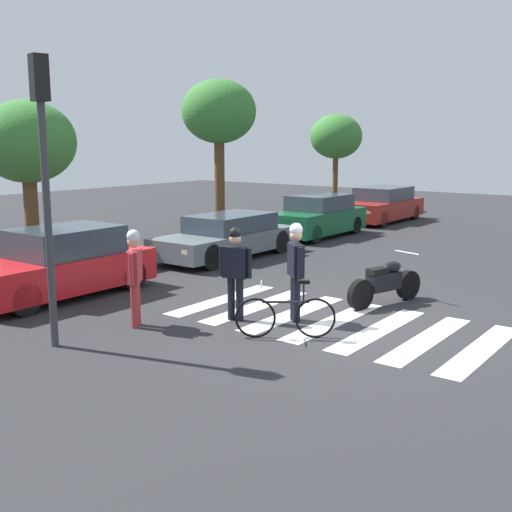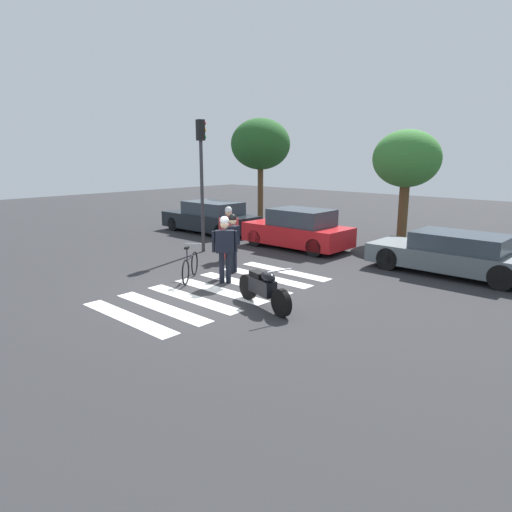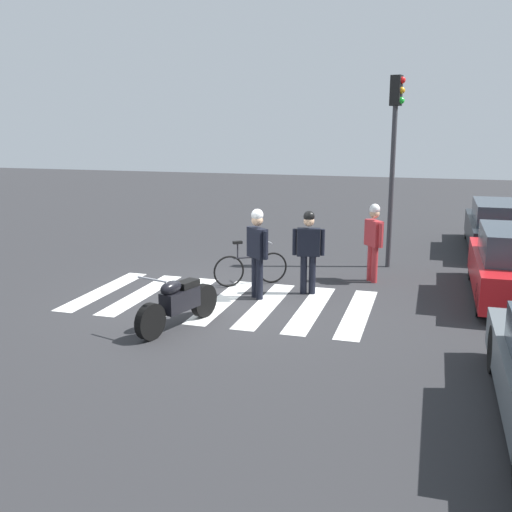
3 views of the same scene
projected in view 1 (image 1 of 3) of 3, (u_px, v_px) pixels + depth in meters
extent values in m
plane|color=#2B2B2D|center=(334.00, 321.00, 11.76)|extent=(60.00, 60.00, 0.00)
cylinder|color=black|center=(408.00, 285.00, 13.35)|extent=(0.63, 0.31, 0.62)
cylinder|color=black|center=(361.00, 295.00, 12.51)|extent=(0.63, 0.31, 0.62)
cube|color=black|center=(384.00, 281.00, 12.87)|extent=(0.85, 0.49, 0.36)
ellipsoid|color=black|center=(392.00, 267.00, 12.96)|extent=(0.53, 0.36, 0.24)
cube|color=black|center=(378.00, 271.00, 12.71)|extent=(0.49, 0.35, 0.12)
cylinder|color=#A5A5AD|center=(407.00, 253.00, 13.18)|extent=(0.21, 0.61, 0.04)
torus|color=black|center=(255.00, 318.00, 10.74)|extent=(0.45, 0.59, 0.70)
torus|color=black|center=(315.00, 318.00, 10.73)|extent=(0.45, 0.59, 0.70)
cylinder|color=black|center=(285.00, 302.00, 10.68)|extent=(0.50, 0.66, 0.04)
cylinder|color=black|center=(304.00, 292.00, 10.65)|extent=(0.04, 0.04, 0.34)
cube|color=black|center=(304.00, 282.00, 10.62)|extent=(0.20, 0.22, 0.06)
cylinder|color=#99999E|center=(261.00, 283.00, 10.63)|extent=(0.39, 0.30, 0.03)
cylinder|color=black|center=(297.00, 300.00, 11.64)|extent=(0.14, 0.14, 0.85)
cylinder|color=black|center=(294.00, 297.00, 11.81)|extent=(0.14, 0.14, 0.85)
cube|color=black|center=(296.00, 260.00, 11.59)|extent=(0.48, 0.51, 0.60)
sphere|color=tan|center=(296.00, 235.00, 11.51)|extent=(0.23, 0.23, 0.23)
cylinder|color=black|center=(300.00, 263.00, 11.31)|extent=(0.09, 0.09, 0.57)
cylinder|color=black|center=(292.00, 257.00, 11.88)|extent=(0.09, 0.09, 0.57)
sphere|color=white|center=(296.00, 230.00, 11.49)|extent=(0.24, 0.24, 0.24)
cylinder|color=black|center=(240.00, 299.00, 11.74)|extent=(0.14, 0.14, 0.81)
cylinder|color=black|center=(231.00, 298.00, 11.82)|extent=(0.14, 0.14, 0.81)
cube|color=black|center=(235.00, 262.00, 11.65)|extent=(0.29, 0.51, 0.58)
sphere|color=tan|center=(235.00, 239.00, 11.57)|extent=(0.22, 0.22, 0.22)
cylinder|color=black|center=(249.00, 264.00, 11.53)|extent=(0.09, 0.09, 0.55)
cylinder|color=black|center=(222.00, 261.00, 11.78)|extent=(0.09, 0.09, 0.55)
sphere|color=black|center=(235.00, 233.00, 11.56)|extent=(0.23, 0.23, 0.23)
cylinder|color=#B22D33|center=(137.00, 303.00, 11.48)|extent=(0.14, 0.14, 0.82)
cylinder|color=#B22D33|center=(135.00, 306.00, 11.30)|extent=(0.14, 0.14, 0.82)
cube|color=#B22D33|center=(134.00, 266.00, 11.26)|extent=(0.50, 0.45, 0.58)
sphere|color=tan|center=(133.00, 242.00, 11.18)|extent=(0.22, 0.22, 0.22)
cylinder|color=#B22D33|center=(137.00, 263.00, 11.54)|extent=(0.09, 0.09, 0.55)
cylinder|color=#B22D33|center=(131.00, 269.00, 10.98)|extent=(0.09, 0.09, 0.55)
sphere|color=white|center=(133.00, 236.00, 11.16)|extent=(0.23, 0.23, 0.23)
cube|color=silver|center=(481.00, 350.00, 10.17)|extent=(3.11, 0.45, 0.01)
cube|color=silver|center=(427.00, 339.00, 10.70)|extent=(3.11, 0.45, 0.01)
cube|color=silver|center=(378.00, 330.00, 11.23)|extent=(3.11, 0.45, 0.01)
cube|color=silver|center=(334.00, 321.00, 11.76)|extent=(3.11, 0.45, 0.01)
cube|color=silver|center=(294.00, 313.00, 12.29)|extent=(3.11, 0.45, 0.01)
cube|color=silver|center=(257.00, 306.00, 12.82)|extent=(3.11, 0.45, 0.01)
cube|color=silver|center=(223.00, 300.00, 13.35)|extent=(3.11, 0.45, 0.01)
cylinder|color=black|center=(24.00, 300.00, 12.07)|extent=(0.64, 0.22, 0.64)
cylinder|color=black|center=(132.00, 275.00, 14.23)|extent=(0.64, 0.22, 0.64)
cylinder|color=black|center=(88.00, 267.00, 15.15)|extent=(0.64, 0.22, 0.64)
cube|color=red|center=(59.00, 272.00, 13.57)|extent=(4.03, 1.77, 0.70)
cube|color=#333D47|center=(66.00, 241.00, 13.61)|extent=(2.18, 1.56, 0.60)
cylinder|color=black|center=(210.00, 257.00, 16.35)|extent=(0.69, 0.22, 0.69)
cylinder|color=black|center=(167.00, 251.00, 17.27)|extent=(0.69, 0.22, 0.69)
cylinder|color=black|center=(280.00, 242.00, 18.84)|extent=(0.69, 0.22, 0.69)
cylinder|color=black|center=(239.00, 237.00, 19.75)|extent=(0.69, 0.22, 0.69)
cube|color=slate|center=(226.00, 242.00, 18.03)|extent=(4.64, 1.77, 0.56)
cube|color=#333D47|center=(231.00, 223.00, 18.12)|extent=(2.51, 1.56, 0.49)
cube|color=#F2EDCC|center=(185.00, 252.00, 15.88)|extent=(0.08, 0.20, 0.12)
cube|color=#F2EDCC|center=(153.00, 247.00, 16.55)|extent=(0.08, 0.20, 0.12)
cylinder|color=black|center=(314.00, 234.00, 20.54)|extent=(0.62, 0.22, 0.62)
cylinder|color=black|center=(275.00, 230.00, 21.45)|extent=(0.62, 0.22, 0.62)
cylinder|color=black|center=(355.00, 225.00, 22.72)|extent=(0.62, 0.22, 0.62)
cylinder|color=black|center=(318.00, 222.00, 23.64)|extent=(0.62, 0.22, 0.62)
cube|color=#14512D|center=(316.00, 221.00, 22.04)|extent=(4.08, 1.77, 0.75)
cube|color=#333D47|center=(320.00, 202.00, 22.09)|extent=(2.20, 1.56, 0.52)
cube|color=#F2EDCC|center=(299.00, 225.00, 20.12)|extent=(0.08, 0.20, 0.12)
cube|color=#F2EDCC|center=(270.00, 222.00, 20.79)|extent=(0.08, 0.20, 0.12)
cylinder|color=black|center=(382.00, 220.00, 24.36)|extent=(0.61, 0.22, 0.61)
cylinder|color=black|center=(345.00, 217.00, 25.32)|extent=(0.61, 0.22, 0.61)
cylinder|color=black|center=(414.00, 212.00, 26.79)|extent=(0.61, 0.22, 0.61)
cylinder|color=black|center=(379.00, 210.00, 27.75)|extent=(0.61, 0.22, 0.61)
cube|color=maroon|center=(381.00, 209.00, 26.02)|extent=(4.53, 1.85, 0.72)
cube|color=#333D47|center=(384.00, 193.00, 26.08)|extent=(2.45, 1.62, 0.53)
cube|color=#F2EDCC|center=(369.00, 212.00, 23.90)|extent=(0.08, 0.20, 0.12)
cube|color=#F2EDCC|center=(342.00, 210.00, 24.59)|extent=(0.08, 0.20, 0.12)
cylinder|color=#38383D|center=(48.00, 228.00, 10.02)|extent=(0.12, 0.12, 3.90)
cube|color=black|center=(39.00, 78.00, 9.60)|extent=(0.29, 0.29, 0.70)
sphere|color=red|center=(35.00, 63.00, 9.66)|extent=(0.16, 0.16, 0.16)
sphere|color=orange|center=(36.00, 78.00, 9.70)|extent=(0.16, 0.16, 0.16)
sphere|color=green|center=(37.00, 94.00, 9.74)|extent=(0.16, 0.16, 0.16)
cylinder|color=brown|center=(32.00, 219.00, 17.65)|extent=(0.39, 0.39, 2.29)
ellipsoid|color=#387A33|center=(27.00, 142.00, 17.26)|extent=(2.64, 2.64, 2.25)
cylinder|color=brown|center=(220.00, 184.00, 23.95)|extent=(0.39, 0.39, 3.33)
ellipsoid|color=#387A33|center=(219.00, 111.00, 23.46)|extent=(2.77, 2.77, 2.36)
cylinder|color=brown|center=(335.00, 182.00, 30.89)|extent=(0.26, 0.26, 2.55)
ellipsoid|color=#387A33|center=(336.00, 136.00, 30.49)|extent=(2.51, 2.51, 2.13)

